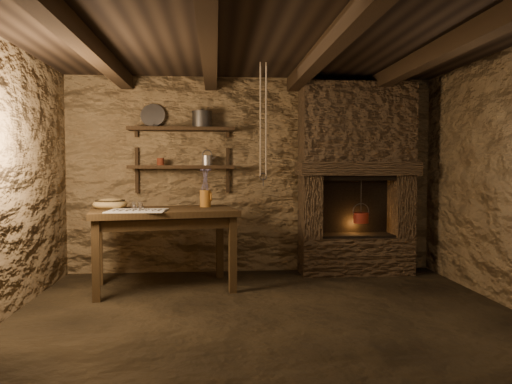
{
  "coord_description": "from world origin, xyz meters",
  "views": [
    {
      "loc": [
        -0.45,
        -4.17,
        1.31
      ],
      "look_at": [
        -0.04,
        0.9,
        1.05
      ],
      "focal_mm": 35.0,
      "sensor_mm": 36.0,
      "label": 1
    }
  ],
  "objects": [
    {
      "name": "floor",
      "position": [
        0.0,
        0.0,
        0.0
      ],
      "size": [
        4.5,
        4.5,
        0.0
      ],
      "primitive_type": "plane",
      "color": "black",
      "rests_on": "ground"
    },
    {
      "name": "back_wall",
      "position": [
        0.0,
        2.0,
        1.2
      ],
      "size": [
        4.5,
        0.04,
        2.4
      ],
      "primitive_type": "cube",
      "color": "brown",
      "rests_on": "floor"
    },
    {
      "name": "front_wall",
      "position": [
        0.0,
        -2.0,
        1.2
      ],
      "size": [
        4.5,
        0.04,
        2.4
      ],
      "primitive_type": "cube",
      "color": "brown",
      "rests_on": "floor"
    },
    {
      "name": "ceiling",
      "position": [
        0.0,
        0.0,
        2.4
      ],
      "size": [
        4.5,
        4.0,
        0.04
      ],
      "primitive_type": "cube",
      "color": "black",
      "rests_on": "back_wall"
    },
    {
      "name": "beam_far_left",
      "position": [
        -1.5,
        0.0,
        2.31
      ],
      "size": [
        0.14,
        3.95,
        0.16
      ],
      "primitive_type": "cube",
      "color": "black",
      "rests_on": "ceiling"
    },
    {
      "name": "beam_mid_left",
      "position": [
        -0.5,
        0.0,
        2.31
      ],
      "size": [
        0.14,
        3.95,
        0.16
      ],
      "primitive_type": "cube",
      "color": "black",
      "rests_on": "ceiling"
    },
    {
      "name": "beam_mid_right",
      "position": [
        0.5,
        0.0,
        2.31
      ],
      "size": [
        0.14,
        3.95,
        0.16
      ],
      "primitive_type": "cube",
      "color": "black",
      "rests_on": "ceiling"
    },
    {
      "name": "beam_far_right",
      "position": [
        1.5,
        0.0,
        2.31
      ],
      "size": [
        0.14,
        3.95,
        0.16
      ],
      "primitive_type": "cube",
      "color": "black",
      "rests_on": "ceiling"
    },
    {
      "name": "shelf_lower",
      "position": [
        -0.85,
        1.84,
        1.3
      ],
      "size": [
        1.25,
        0.3,
        0.04
      ],
      "primitive_type": "cube",
      "color": "black",
      "rests_on": "back_wall"
    },
    {
      "name": "shelf_upper",
      "position": [
        -0.85,
        1.84,
        1.75
      ],
      "size": [
        1.25,
        0.3,
        0.04
      ],
      "primitive_type": "cube",
      "color": "black",
      "rests_on": "back_wall"
    },
    {
      "name": "hearth",
      "position": [
        1.25,
        1.77,
        1.23
      ],
      "size": [
        1.43,
        0.51,
        2.3
      ],
      "color": "#3A2B1D",
      "rests_on": "floor"
    },
    {
      "name": "work_table",
      "position": [
        -1.0,
        1.16,
        0.46
      ],
      "size": [
        1.63,
        1.11,
        0.86
      ],
      "rotation": [
        0.0,
        0.0,
        0.18
      ],
      "color": "black",
      "rests_on": "floor"
    },
    {
      "name": "linen_cloth",
      "position": [
        -1.24,
        0.94,
        0.86
      ],
      "size": [
        0.6,
        0.49,
        0.01
      ],
      "primitive_type": "cube",
      "rotation": [
        0.0,
        0.0,
        -0.05
      ],
      "color": "white",
      "rests_on": "work_table"
    },
    {
      "name": "pewter_cutlery_row",
      "position": [
        -1.24,
        0.92,
        0.87
      ],
      "size": [
        0.49,
        0.21,
        0.01
      ],
      "primitive_type": null,
      "rotation": [
        0.0,
        0.0,
        -0.05
      ],
      "color": "gray",
      "rests_on": "linen_cloth"
    },
    {
      "name": "drinking_glasses",
      "position": [
        -1.22,
        1.05,
        0.9
      ],
      "size": [
        0.19,
        0.06,
        0.07
      ],
      "primitive_type": null,
      "color": "white",
      "rests_on": "linen_cloth"
    },
    {
      "name": "stoneware_jug",
      "position": [
        -0.56,
        1.39,
        1.04
      ],
      "size": [
        0.15,
        0.15,
        0.43
      ],
      "rotation": [
        0.0,
        0.0,
        -0.29
      ],
      "color": "#AB6821",
      "rests_on": "work_table"
    },
    {
      "name": "wooden_bowl",
      "position": [
        -1.58,
        1.29,
        0.9
      ],
      "size": [
        0.4,
        0.4,
        0.13
      ],
      "primitive_type": "ellipsoid",
      "rotation": [
        0.0,
        0.0,
        -0.12
      ],
      "color": "olive",
      "rests_on": "work_table"
    },
    {
      "name": "iron_stockpot",
      "position": [
        -0.61,
        1.84,
        1.86
      ],
      "size": [
        0.31,
        0.31,
        0.17
      ],
      "primitive_type": "cylinder",
      "rotation": [
        0.0,
        0.0,
        -0.41
      ],
      "color": "#33302D",
      "rests_on": "shelf_upper"
    },
    {
      "name": "tin_pan",
      "position": [
        -1.2,
        1.94,
        1.92
      ],
      "size": [
        0.3,
        0.14,
        0.29
      ],
      "primitive_type": "cylinder",
      "rotation": [
        1.26,
        0.0,
        -0.03
      ],
      "color": "#9D9C98",
      "rests_on": "shelf_upper"
    },
    {
      "name": "small_kettle",
      "position": [
        -0.55,
        1.84,
        1.38
      ],
      "size": [
        0.2,
        0.17,
        0.18
      ],
      "primitive_type": null,
      "rotation": [
        0.0,
        0.0,
        0.3
      ],
      "color": "#9D9C98",
      "rests_on": "shelf_lower"
    },
    {
      "name": "rusty_tin",
      "position": [
        -1.1,
        1.84,
        1.36
      ],
      "size": [
        0.1,
        0.1,
        0.09
      ],
      "primitive_type": "cylinder",
      "rotation": [
        0.0,
        0.0,
        0.26
      ],
      "color": "#581F11",
      "rests_on": "shelf_lower"
    },
    {
      "name": "red_pot",
      "position": [
        1.3,
        1.72,
        0.69
      ],
      "size": [
        0.23,
        0.23,
        0.54
      ],
      "rotation": [
        0.0,
        0.0,
        0.36
      ],
      "color": "maroon",
      "rests_on": "hearth"
    },
    {
      "name": "hanging_ropes",
      "position": [
        0.05,
        1.05,
        1.8
      ],
      "size": [
        0.08,
        0.08,
        1.2
      ],
      "primitive_type": null,
      "color": "beige",
      "rests_on": "ceiling"
    }
  ]
}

